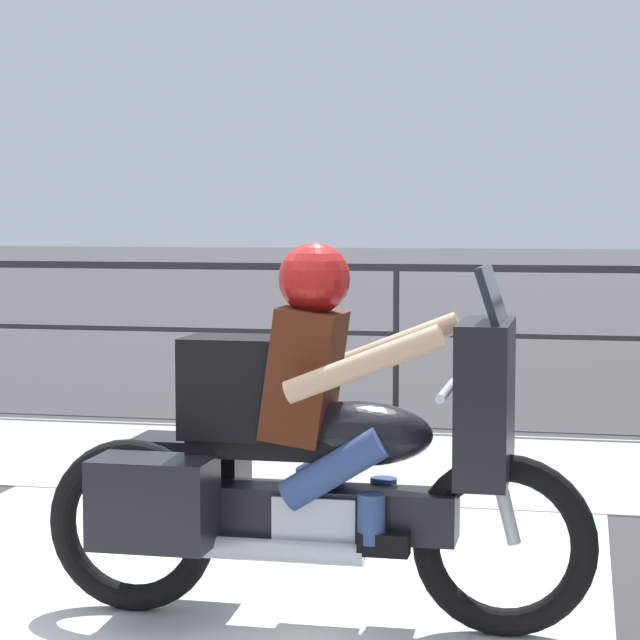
% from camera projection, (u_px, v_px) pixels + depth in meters
% --- Properties ---
extents(ground_plane, '(120.00, 120.00, 0.00)m').
position_uv_depth(ground_plane, '(205.00, 621.00, 5.12)').
color(ground_plane, '#38383A').
extents(sidewalk_band, '(44.00, 2.40, 0.01)m').
position_uv_depth(sidewalk_band, '(354.00, 461.00, 8.44)').
color(sidewalk_band, '#A8A59E').
rests_on(sidewalk_band, ground).
extents(crosswalk_band, '(3.55, 6.00, 0.01)m').
position_uv_depth(crosswalk_band, '(160.00, 634.00, 4.95)').
color(crosswalk_band, silver).
rests_on(crosswalk_band, ground).
extents(fence_railing, '(36.00, 0.05, 1.27)m').
position_uv_depth(fence_railing, '(396.00, 297.00, 10.18)').
color(fence_railing, '#232326').
rests_on(fence_railing, ground).
extents(motorcycle, '(2.29, 0.76, 1.56)m').
position_uv_depth(motorcycle, '(309.00, 453.00, 5.05)').
color(motorcycle, black).
rests_on(motorcycle, ground).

